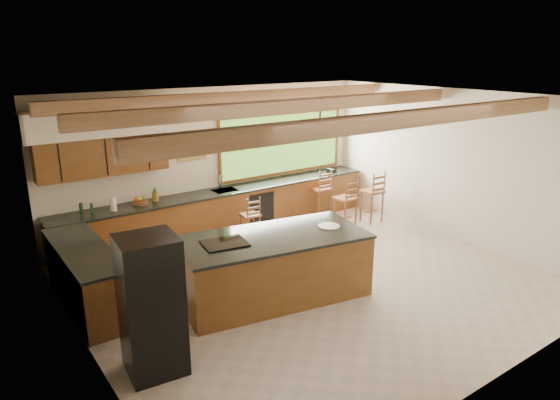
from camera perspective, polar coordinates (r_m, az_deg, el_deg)
ground at (r=8.45m, az=3.75°, el=-9.25°), size 7.20×7.20×0.00m
room_shell at (r=8.15m, az=0.21°, el=6.24°), size 7.27×6.54×3.02m
counter_run at (r=9.84m, az=-9.27°, el=-2.68°), size 7.12×3.10×1.22m
island at (r=7.77m, az=-0.81°, el=-7.55°), size 3.06×1.83×1.02m
refrigerator at (r=6.11m, az=-14.49°, el=-11.63°), size 0.73×0.71×1.70m
bar_stool_a at (r=9.83m, az=-3.27°, el=-1.83°), size 0.37×0.37×0.97m
bar_stool_b at (r=11.25m, az=4.82°, el=1.18°), size 0.43×0.43×1.17m
bar_stool_c at (r=11.18m, az=10.74°, el=0.85°), size 0.44×0.44×1.17m
bar_stool_d at (r=10.64m, az=7.72°, el=0.07°), size 0.41×0.41×1.14m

